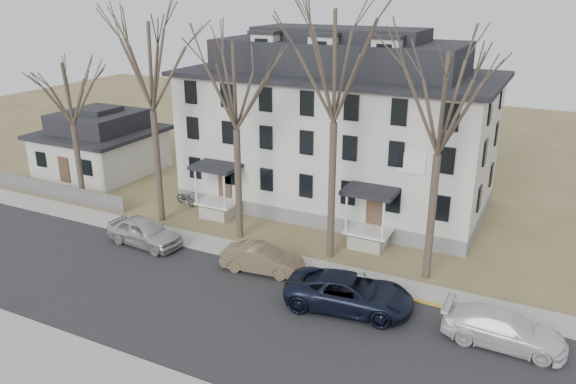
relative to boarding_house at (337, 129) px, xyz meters
The scene contains 17 objects.
ground 18.85m from the boarding_house, 83.64° to the right, with size 120.00×120.00×0.00m, color olive.
main_road 16.96m from the boarding_house, 82.85° to the right, with size 120.00×10.00×0.04m, color #27272A.
far_sidewalk 11.49m from the boarding_house, 78.64° to the right, with size 120.00×2.00×0.08m, color #A09F97.
yellow_curb 13.99m from the boarding_house, 57.18° to the right, with size 14.00×0.25×0.06m, color gold.
boarding_house is the anchor object (origin of this frame).
small_house 20.34m from the boarding_house, behind, with size 8.70×8.70×5.00m.
fence 21.48m from the boarding_house, 156.01° to the right, with size 14.00×0.06×1.20m, color gray.
tree_far_left 13.12m from the boarding_house, 137.82° to the right, with size 8.40×8.40×13.72m.
tree_mid_left 9.66m from the boarding_house, 110.20° to the right, with size 7.80×7.80×12.74m.
tree_center 10.39m from the boarding_house, 69.80° to the right, with size 9.00×9.00×14.70m.
tree_mid_right 12.51m from the boarding_house, 43.81° to the right, with size 7.80×7.80×12.74m.
tree_bungalow 18.17m from the boarding_house, 152.99° to the right, with size 6.60×6.60×10.78m.
car_silver 14.58m from the boarding_house, 122.35° to the right, with size 1.95×4.86×1.65m, color #B9B9B9.
car_tan 12.42m from the boarding_house, 87.82° to the right, with size 1.54×4.42×1.46m, color brown.
car_navy 14.93m from the boarding_house, 65.31° to the right, with size 2.79×6.05×1.68m, color black.
car_white 18.63m from the boarding_house, 44.55° to the right, with size 2.08×5.12×1.49m, color white.
bicycle_left 11.65m from the boarding_house, 150.05° to the right, with size 0.67×1.91×1.00m, color black.
Camera 1 is at (11.75, -17.10, 14.47)m, focal length 35.00 mm.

